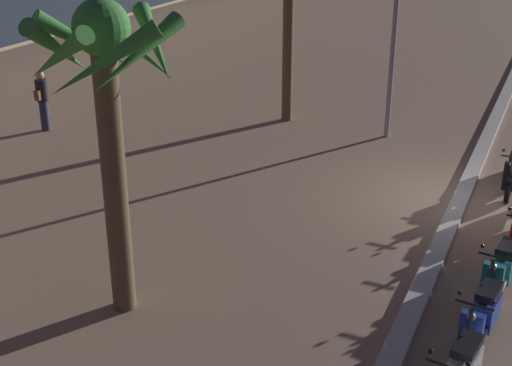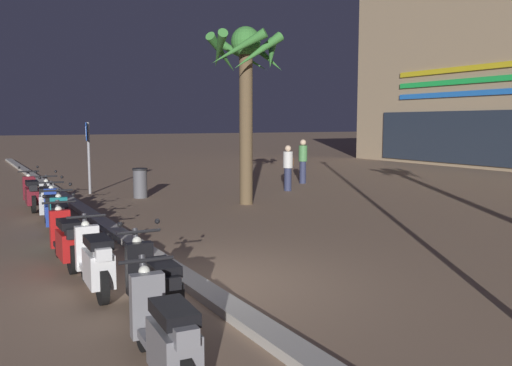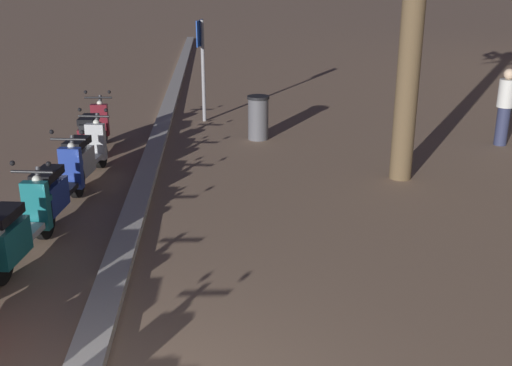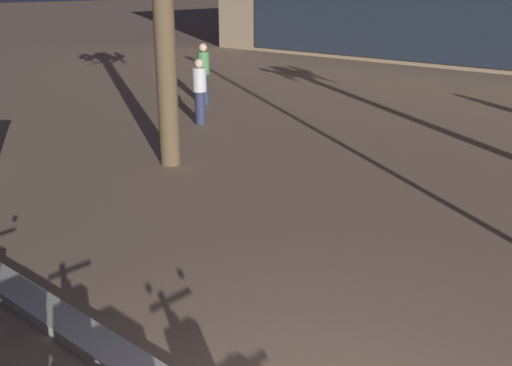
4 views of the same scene
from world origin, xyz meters
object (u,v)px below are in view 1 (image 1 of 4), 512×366
object	(u,v)px
scooter_blue_mid_front	(481,318)
pedestrian_window_shopping	(43,99)
scooter_teal_last_in_row	(501,271)
palm_tree_by_mall_entrance	(107,86)

from	to	relation	value
scooter_blue_mid_front	pedestrian_window_shopping	bearing A→B (deg)	67.07
scooter_blue_mid_front	scooter_teal_last_in_row	world-z (taller)	same
scooter_teal_last_in_row	pedestrian_window_shopping	size ratio (longest dim) A/B	1.03
scooter_teal_last_in_row	pedestrian_window_shopping	distance (m)	13.67
palm_tree_by_mall_entrance	pedestrian_window_shopping	world-z (taller)	palm_tree_by_mall_entrance
scooter_teal_last_in_row	palm_tree_by_mall_entrance	bearing A→B (deg)	117.66
scooter_teal_last_in_row	pedestrian_window_shopping	bearing A→B (deg)	73.44
palm_tree_by_mall_entrance	scooter_teal_last_in_row	bearing A→B (deg)	-62.34
palm_tree_by_mall_entrance	pedestrian_window_shopping	distance (m)	10.50
scooter_blue_mid_front	scooter_teal_last_in_row	size ratio (longest dim) A/B	1.01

